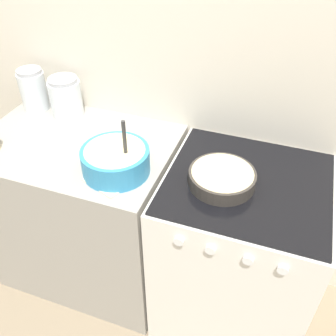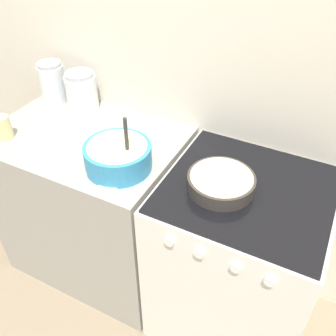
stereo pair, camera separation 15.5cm
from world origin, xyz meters
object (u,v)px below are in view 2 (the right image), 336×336
baking_pan (221,182)px  storage_jar_left (53,85)px  mixing_bowl (118,155)px  tin_can (3,127)px  storage_jar_middle (82,94)px  stove (236,259)px

baking_pan → storage_jar_left: storage_jar_left is taller
mixing_bowl → baking_pan: (0.44, 0.07, -0.03)m
storage_jar_left → tin_can: size_ratio=1.94×
mixing_bowl → storage_jar_middle: (-0.45, 0.35, 0.02)m
stove → mixing_bowl: 0.77m
storage_jar_middle → tin_can: storage_jar_middle is taller
storage_jar_left → storage_jar_middle: (0.19, 0.00, -0.01)m
baking_pan → tin_can: 1.06m
storage_jar_left → mixing_bowl: bearing=-28.4°
stove → mixing_bowl: bearing=-167.3°
mixing_bowl → tin_can: 0.61m
baking_pan → storage_jar_middle: bearing=162.7°
storage_jar_left → storage_jar_middle: storage_jar_left is taller
baking_pan → storage_jar_left: size_ratio=1.25×
stove → mixing_bowl: mixing_bowl is taller
stove → tin_can: size_ratio=8.13×
stove → storage_jar_left: size_ratio=4.19×
mixing_bowl → storage_jar_left: bearing=151.6°
mixing_bowl → tin_can: (-0.61, -0.05, -0.01)m
storage_jar_middle → tin_can: size_ratio=1.79×
mixing_bowl → storage_jar_left: size_ratio=1.31×
storage_jar_left → baking_pan: bearing=-14.3°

